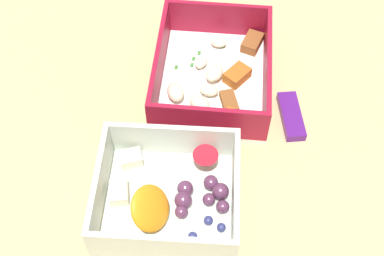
% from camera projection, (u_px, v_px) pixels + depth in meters
% --- Properties ---
extents(table_surface, '(0.80, 0.80, 0.02)m').
position_uv_depth(table_surface, '(194.00, 150.00, 0.63)').
color(table_surface, tan).
rests_on(table_surface, ground).
extents(pasta_container, '(0.19, 0.15, 0.06)m').
position_uv_depth(pasta_container, '(214.00, 74.00, 0.67)').
color(pasta_container, white).
rests_on(pasta_container, table_surface).
extents(fruit_bowl, '(0.15, 0.17, 0.05)m').
position_uv_depth(fruit_bowl, '(170.00, 194.00, 0.56)').
color(fruit_bowl, silver).
rests_on(fruit_bowl, table_surface).
extents(candy_bar, '(0.07, 0.04, 0.01)m').
position_uv_depth(candy_bar, '(291.00, 116.00, 0.64)').
color(candy_bar, '#51197A').
rests_on(candy_bar, table_surface).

